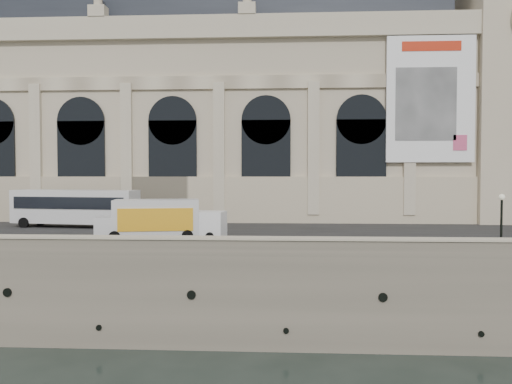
% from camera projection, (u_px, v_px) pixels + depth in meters
% --- Properties ---
extents(ground, '(260.00, 260.00, 0.00)m').
position_uv_depth(ground, '(161.00, 350.00, 31.83)').
color(ground, black).
rests_on(ground, ground).
extents(quay, '(160.00, 70.00, 6.00)m').
position_uv_depth(quay, '(224.00, 236.00, 66.65)').
color(quay, gray).
rests_on(quay, ground).
extents(street, '(160.00, 24.00, 0.06)m').
position_uv_depth(street, '(198.00, 231.00, 45.59)').
color(street, '#2D2D2D').
rests_on(street, quay).
extents(parapet, '(160.00, 1.40, 1.21)m').
position_uv_depth(parapet, '(162.00, 246.00, 32.20)').
color(parapet, gray).
rests_on(parapet, quay).
extents(museum, '(69.00, 18.70, 29.10)m').
position_uv_depth(museum, '(173.00, 107.00, 62.26)').
color(museum, beige).
rests_on(museum, quay).
extents(clock_pavilion, '(13.00, 14.72, 36.70)m').
position_uv_depth(clock_pavilion, '(512.00, 68.00, 57.07)').
color(clock_pavilion, beige).
rests_on(clock_pavilion, quay).
extents(bus_left, '(12.82, 4.34, 3.71)m').
position_uv_depth(bus_left, '(75.00, 207.00, 48.81)').
color(bus_left, silver).
rests_on(bus_left, quay).
extents(van_c, '(5.33, 2.74, 2.26)m').
position_uv_depth(van_c, '(191.00, 225.00, 40.46)').
color(van_c, white).
rests_on(van_c, quay).
extents(box_truck, '(8.31, 3.97, 3.22)m').
position_uv_depth(box_truck, '(151.00, 220.00, 39.77)').
color(box_truck, silver).
rests_on(box_truck, quay).
extents(lamp_right, '(0.40, 0.40, 3.95)m').
position_uv_depth(lamp_right, '(501.00, 224.00, 32.52)').
color(lamp_right, black).
rests_on(lamp_right, quay).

